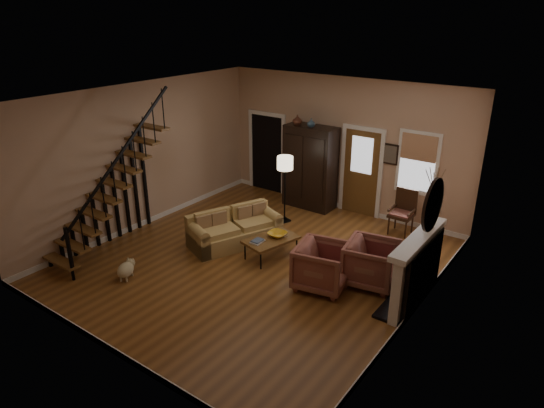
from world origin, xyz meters
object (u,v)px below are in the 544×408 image
Objects in this scene: side_chair at (402,213)px; coffee_table at (271,248)px; sofa at (235,228)px; armchair_left at (322,266)px; armchair_right at (371,263)px; armoire at (310,167)px; floor_lamp at (285,190)px.

coffee_table is at bearing -123.34° from side_chair.
armchair_left reaches higher than sofa.
armoire is at bearing 38.09° from armchair_right.
coffee_table is 1.92m from floor_lamp.
coffee_table is 2.13m from armchair_right.
floor_lamp reaches higher than armchair_right.
side_chair is (0.29, 3.00, 0.09)m from armchair_left.
armoire is 1.30× the size of floor_lamp.
armchair_right is 3.24m from floor_lamp.
side_chair reaches higher than sofa.
sofa is 1.21× the size of floor_lamp.
armoire is at bearing 23.16° from armchair_left.
armoire is 2.61m from side_chair.
side_chair is (2.55, -0.20, -0.54)m from armoire.
armchair_left is at bearing -95.61° from side_chair.
coffee_table is 1.49m from armchair_left.
armchair_left is at bearing 122.27° from armchair_right.
armchair_right is 0.57× the size of floor_lamp.
floor_lamp is (0.03, -1.18, -0.24)m from armoire.
sofa is at bearing -136.31° from side_chair.
side_chair reaches higher than armchair_right.
armchair_left is (2.26, -3.20, -0.63)m from armoire.
armoire is 3.97m from armchair_left.
coffee_table is at bearing -73.66° from armoire.
armchair_left is 0.92× the size of side_chair.
armoire reaches higher than sofa.
armchair_right is at bearing -80.87° from side_chair.
coffee_table is 3.15m from side_chair.
armchair_left reaches higher than armchair_right.
coffee_table is 1.18× the size of armchair_left.
floor_lamp is at bearing 53.62° from armchair_right.
armoire is 2.06× the size of side_chair.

